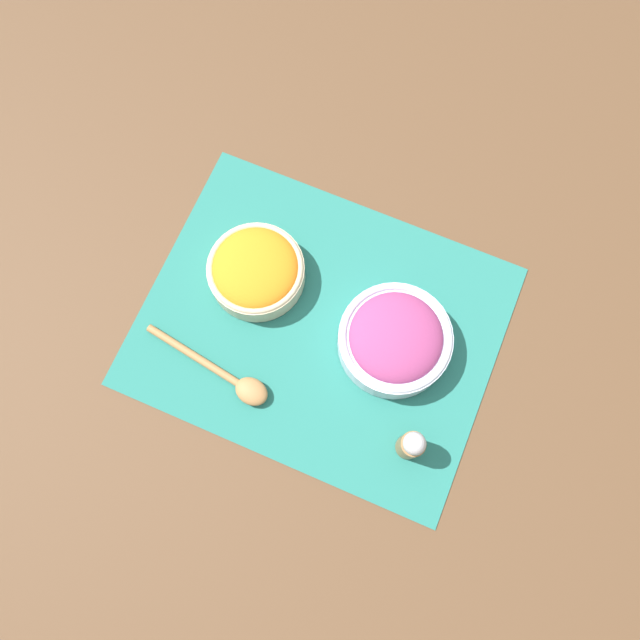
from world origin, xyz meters
TOP-DOWN VIEW (x-y plane):
  - ground_plane at (0.00, 0.00)m, footprint 3.00×3.00m
  - placemat at (0.00, 0.00)m, footprint 0.54×0.43m
  - onion_bowl at (0.11, 0.02)m, footprint 0.17×0.17m
  - carrot_bowl at (-0.12, 0.03)m, footprint 0.15×0.15m
  - wooden_spoon at (-0.09, -0.13)m, footprint 0.22×0.06m
  - pepper_shaker at (0.19, -0.12)m, footprint 0.04×0.04m

SIDE VIEW (x-z plane):
  - ground_plane at x=0.00m, z-range 0.00..0.00m
  - placemat at x=0.00m, z-range 0.00..0.00m
  - wooden_spoon at x=-0.09m, z-range 0.00..0.02m
  - carrot_bowl at x=-0.12m, z-range 0.00..0.07m
  - onion_bowl at x=0.11m, z-range 0.00..0.07m
  - pepper_shaker at x=0.19m, z-range 0.00..0.09m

